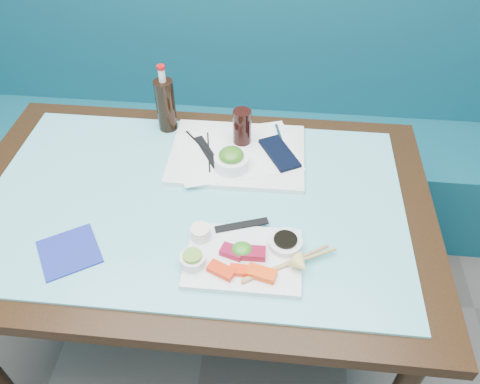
# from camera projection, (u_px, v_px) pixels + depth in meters

# --- Properties ---
(booth_bench) EXTENTS (3.00, 0.56, 1.17)m
(booth_bench) POSITION_uv_depth(u_px,v_px,m) (229.00, 132.00, 2.24)
(booth_bench) COLOR #0E4E5E
(booth_bench) RESTS_ON ground
(dining_table) EXTENTS (1.40, 0.90, 0.75)m
(dining_table) POSITION_uv_depth(u_px,v_px,m) (196.00, 220.00, 1.43)
(dining_table) COLOR black
(dining_table) RESTS_ON ground
(glass_top) EXTENTS (1.22, 0.76, 0.01)m
(glass_top) POSITION_uv_depth(u_px,v_px,m) (194.00, 200.00, 1.37)
(glass_top) COLOR #66C1CC
(glass_top) RESTS_ON dining_table
(sashimi_plate) EXTENTS (0.30, 0.21, 0.02)m
(sashimi_plate) POSITION_uv_depth(u_px,v_px,m) (243.00, 258.00, 1.21)
(sashimi_plate) COLOR white
(sashimi_plate) RESTS_ON glass_top
(salmon_left) EXTENTS (0.08, 0.06, 0.02)m
(salmon_left) POSITION_uv_depth(u_px,v_px,m) (221.00, 270.00, 1.16)
(salmon_left) COLOR red
(salmon_left) RESTS_ON sashimi_plate
(salmon_mid) EXTENTS (0.06, 0.03, 0.01)m
(salmon_mid) POSITION_uv_depth(u_px,v_px,m) (242.00, 271.00, 1.16)
(salmon_mid) COLOR #FF2F0A
(salmon_mid) RESTS_ON sashimi_plate
(salmon_right) EXTENTS (0.08, 0.05, 0.02)m
(salmon_right) POSITION_uv_depth(u_px,v_px,m) (262.00, 274.00, 1.15)
(salmon_right) COLOR #FF450A
(salmon_right) RESTS_ON sashimi_plate
(tuna_left) EXTENTS (0.07, 0.05, 0.02)m
(tuna_left) POSITION_uv_depth(u_px,v_px,m) (232.00, 252.00, 1.20)
(tuna_left) COLOR maroon
(tuna_left) RESTS_ON sashimi_plate
(tuna_right) EXTENTS (0.06, 0.04, 0.02)m
(tuna_right) POSITION_uv_depth(u_px,v_px,m) (253.00, 253.00, 1.20)
(tuna_right) COLOR maroon
(tuna_right) RESTS_ON sashimi_plate
(seaweed_garnish) EXTENTS (0.06, 0.05, 0.03)m
(seaweed_garnish) POSITION_uv_depth(u_px,v_px,m) (242.00, 250.00, 1.20)
(seaweed_garnish) COLOR #2E811D
(seaweed_garnish) RESTS_ON sashimi_plate
(ramekin_wasabi) EXTENTS (0.07, 0.07, 0.03)m
(ramekin_wasabi) POSITION_uv_depth(u_px,v_px,m) (193.00, 260.00, 1.18)
(ramekin_wasabi) COLOR white
(ramekin_wasabi) RESTS_ON sashimi_plate
(wasabi_fill) EXTENTS (0.06, 0.06, 0.01)m
(wasabi_fill) POSITION_uv_depth(u_px,v_px,m) (192.00, 256.00, 1.16)
(wasabi_fill) COLOR #699D32
(wasabi_fill) RESTS_ON ramekin_wasabi
(ramekin_ginger) EXTENTS (0.07, 0.07, 0.02)m
(ramekin_ginger) POSITION_uv_depth(u_px,v_px,m) (201.00, 234.00, 1.24)
(ramekin_ginger) COLOR silver
(ramekin_ginger) RESTS_ON sashimi_plate
(ginger_fill) EXTENTS (0.06, 0.06, 0.01)m
(ginger_fill) POSITION_uv_depth(u_px,v_px,m) (200.00, 230.00, 1.23)
(ginger_fill) COLOR #FFE7D1
(ginger_fill) RESTS_ON ramekin_ginger
(soy_dish) EXTENTS (0.09, 0.09, 0.02)m
(soy_dish) POSITION_uv_depth(u_px,v_px,m) (285.00, 242.00, 1.22)
(soy_dish) COLOR silver
(soy_dish) RESTS_ON sashimi_plate
(soy_fill) EXTENTS (0.07, 0.07, 0.01)m
(soy_fill) POSITION_uv_depth(u_px,v_px,m) (286.00, 239.00, 1.21)
(soy_fill) COLOR black
(soy_fill) RESTS_ON soy_dish
(lemon_wedge) EXTENTS (0.06, 0.06, 0.05)m
(lemon_wedge) POSITION_uv_depth(u_px,v_px,m) (301.00, 265.00, 1.15)
(lemon_wedge) COLOR #EBDB6F
(lemon_wedge) RESTS_ON sashimi_plate
(chopstick_sleeve) EXTENTS (0.15, 0.07, 0.00)m
(chopstick_sleeve) POSITION_uv_depth(u_px,v_px,m) (242.00, 225.00, 1.28)
(chopstick_sleeve) COLOR black
(chopstick_sleeve) RESTS_ON sashimi_plate
(wooden_chopstick_a) EXTENTS (0.22, 0.15, 0.01)m
(wooden_chopstick_a) POSITION_uv_depth(u_px,v_px,m) (286.00, 264.00, 1.18)
(wooden_chopstick_a) COLOR #A7774E
(wooden_chopstick_a) RESTS_ON sashimi_plate
(wooden_chopstick_b) EXTENTS (0.24, 0.13, 0.01)m
(wooden_chopstick_b) POSITION_uv_depth(u_px,v_px,m) (290.00, 264.00, 1.18)
(wooden_chopstick_b) COLOR tan
(wooden_chopstick_b) RESTS_ON sashimi_plate
(serving_tray) EXTENTS (0.43, 0.33, 0.02)m
(serving_tray) POSITION_uv_depth(u_px,v_px,m) (237.00, 154.00, 1.51)
(serving_tray) COLOR white
(serving_tray) RESTS_ON glass_top
(paper_placemat) EXTENTS (0.44, 0.37, 0.00)m
(paper_placemat) POSITION_uv_depth(u_px,v_px,m) (237.00, 152.00, 1.50)
(paper_placemat) COLOR white
(paper_placemat) RESTS_ON serving_tray
(seaweed_bowl) EXTENTS (0.11, 0.11, 0.04)m
(seaweed_bowl) POSITION_uv_depth(u_px,v_px,m) (231.00, 162.00, 1.43)
(seaweed_bowl) COLOR white
(seaweed_bowl) RESTS_ON serving_tray
(seaweed_salad) EXTENTS (0.10, 0.10, 0.04)m
(seaweed_salad) POSITION_uv_depth(u_px,v_px,m) (231.00, 155.00, 1.41)
(seaweed_salad) COLOR #36751B
(seaweed_salad) RESTS_ON seaweed_bowl
(cola_glass) EXTENTS (0.07, 0.07, 0.12)m
(cola_glass) POSITION_uv_depth(u_px,v_px,m) (242.00, 127.00, 1.50)
(cola_glass) COLOR black
(cola_glass) RESTS_ON serving_tray
(navy_pouch) EXTENTS (0.14, 0.18, 0.01)m
(navy_pouch) POSITION_uv_depth(u_px,v_px,m) (279.00, 153.00, 1.49)
(navy_pouch) COLOR black
(navy_pouch) RESTS_ON serving_tray
(fork) EXTENTS (0.03, 0.09, 0.01)m
(fork) POSITION_uv_depth(u_px,v_px,m) (279.00, 133.00, 1.56)
(fork) COLOR silver
(fork) RESTS_ON serving_tray
(black_chopstick_a) EXTENTS (0.17, 0.20, 0.01)m
(black_chopstick_a) POSITION_uv_depth(u_px,v_px,m) (206.00, 151.00, 1.50)
(black_chopstick_a) COLOR black
(black_chopstick_a) RESTS_ON serving_tray
(black_chopstick_b) EXTENTS (0.04, 0.20, 0.01)m
(black_chopstick_b) POSITION_uv_depth(u_px,v_px,m) (209.00, 152.00, 1.50)
(black_chopstick_b) COLOR black
(black_chopstick_b) RESTS_ON serving_tray
(tray_sleeve) EXTENTS (0.11, 0.16, 0.00)m
(tray_sleeve) POSITION_uv_depth(u_px,v_px,m) (207.00, 152.00, 1.50)
(tray_sleeve) COLOR black
(tray_sleeve) RESTS_ON serving_tray
(cola_bottle_body) EXTENTS (0.08, 0.08, 0.18)m
(cola_bottle_body) POSITION_uv_depth(u_px,v_px,m) (166.00, 105.00, 1.56)
(cola_bottle_body) COLOR black
(cola_bottle_body) RESTS_ON glass_top
(cola_bottle_neck) EXTENTS (0.03, 0.03, 0.04)m
(cola_bottle_neck) POSITION_uv_depth(u_px,v_px,m) (162.00, 75.00, 1.48)
(cola_bottle_neck) COLOR white
(cola_bottle_neck) RESTS_ON cola_bottle_body
(cola_bottle_cap) EXTENTS (0.03, 0.03, 0.01)m
(cola_bottle_cap) POSITION_uv_depth(u_px,v_px,m) (161.00, 67.00, 1.46)
(cola_bottle_cap) COLOR #B30C0B
(cola_bottle_cap) RESTS_ON cola_bottle_neck
(blue_napkin) EXTENTS (0.20, 0.20, 0.01)m
(blue_napkin) POSITION_uv_depth(u_px,v_px,m) (69.00, 252.00, 1.23)
(blue_napkin) COLOR navy
(blue_napkin) RESTS_ON glass_top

